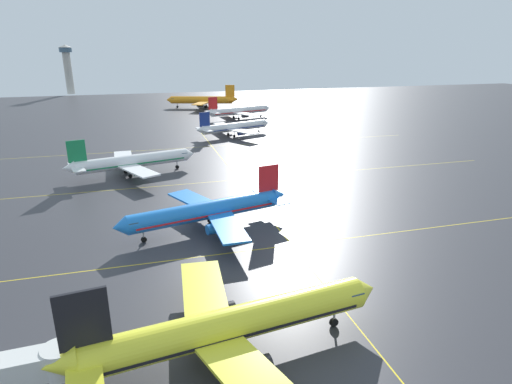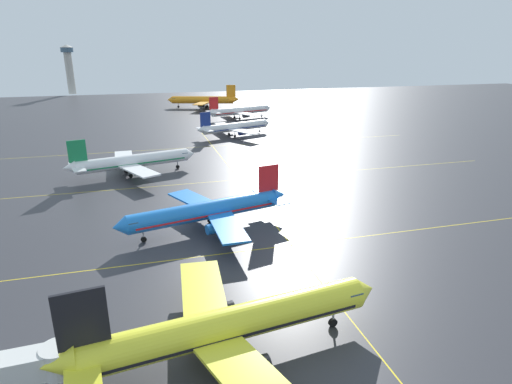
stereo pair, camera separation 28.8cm
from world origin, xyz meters
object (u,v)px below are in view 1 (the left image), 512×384
Objects in this scene: airliner_third_row at (132,162)px; airliner_far_right_stand at (239,111)px; airliner_distant_taxiway at (203,100)px; control_tower at (67,65)px; airliner_front_gate at (230,325)px; airliner_far_left_stand at (234,127)px; airliner_second_row at (208,211)px.

airliner_far_right_stand is (49.12, 83.05, 0.01)m from airliner_third_row.
airliner_distant_taxiway is 126.04m from control_tower.
airliner_far_left_stand is at bearing 77.08° from airliner_front_gate.
airliner_front_gate is at bearing -98.00° from airliner_distant_taxiway.
airliner_second_row is 1.09× the size of airliner_far_left_stand.
airliner_third_row is 1.05× the size of control_tower.
control_tower is at bearing 99.75° from airliner_front_gate.
airliner_front_gate reaches higher than airliner_far_left_stand.
airliner_distant_taxiway is at bearing 81.48° from airliner_second_row.
airliner_third_row is at bearing -107.17° from airliner_distant_taxiway.
control_tower is (-79.08, 177.35, 16.10)m from airliner_far_left_stand.
airliner_far_right_stand is at bearing 74.10° from airliner_far_left_stand.
airliner_far_left_stand is 194.85m from control_tower.
control_tower is (-41.11, 221.26, 15.82)m from airliner_third_row.
airliner_distant_taxiway is 1.18× the size of control_tower.
airliner_distant_taxiway is (0.59, 80.90, 0.79)m from airliner_far_left_stand.
airliner_far_right_stand is 0.88× the size of airliner_distant_taxiway.
airliner_front_gate is 77.88m from airliner_third_row.
airliner_second_row is 0.88× the size of airliner_distant_taxiway.
airliner_second_row is 1.00× the size of airliner_far_right_stand.
control_tower is at bearing 101.80° from airliner_second_row.
control_tower reaches higher than airliner_third_row.
airliner_distant_taxiway is at bearing 82.00° from airliner_front_gate.
airliner_second_row is at bearing -105.92° from airliner_far_right_stand.
airliner_front_gate is 1.21× the size of airliner_far_left_stand.
airliner_front_gate is at bearing -82.49° from airliner_third_row.
airliner_second_row is at bearing -98.52° from airliner_distant_taxiway.
airliner_front_gate is 124.27m from airliner_far_left_stand.
airliner_third_row is at bearing -130.85° from airliner_far_left_stand.
airliner_front_gate is at bearing -95.58° from airliner_second_row.
airliner_distant_taxiway reaches higher than airliner_far_right_stand.
airliner_front_gate is at bearing -103.66° from airliner_far_right_stand.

